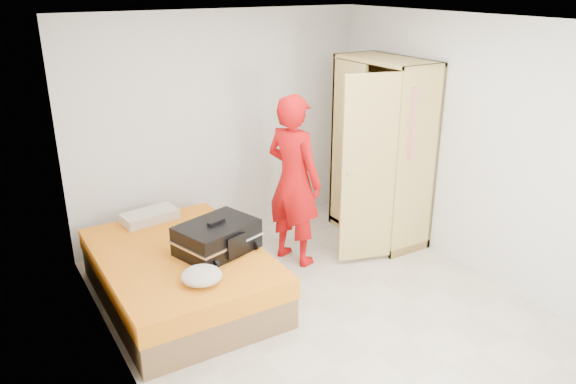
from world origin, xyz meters
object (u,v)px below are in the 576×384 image
bed (181,275)px  round_cushion (202,276)px  wardrobe (380,157)px  suitcase (217,237)px  person (294,181)px

bed → round_cushion: size_ratio=5.83×
bed → round_cushion: (-0.04, -0.63, 0.31)m
wardrobe → suitcase: (-2.18, -0.30, -0.36)m
person → round_cushion: 1.63m
bed → wardrobe: size_ratio=0.96×
bed → person: (1.35, 0.14, 0.67)m
wardrobe → person: 1.15m
person → suitcase: person is taller
wardrobe → suitcase: bearing=-172.2°
bed → wardrobe: wardrobe is taller
bed → suitcase: bearing=-27.1°
round_cushion → person: bearing=29.3°
wardrobe → round_cushion: size_ratio=6.06×
suitcase → round_cushion: (-0.36, -0.47, -0.07)m
bed → suitcase: suitcase is taller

